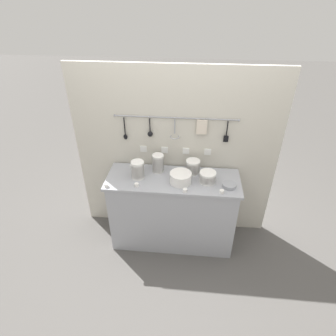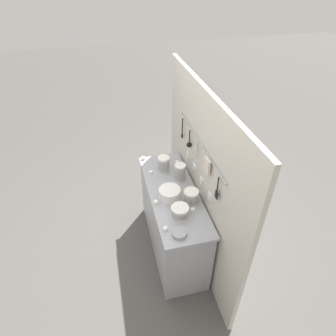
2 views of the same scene
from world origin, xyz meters
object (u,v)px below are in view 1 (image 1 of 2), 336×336
Objects in this scene: bowl_stack_wide_centre at (138,170)px; cup_back_right at (222,192)px; cup_edge_near at (185,190)px; bowl_stack_short_front at (158,163)px; cup_by_caddy at (204,173)px; bowl_stack_tall_left at (208,177)px; steel_mixing_bowl at (229,185)px; cup_front_left at (142,169)px; cup_front_right at (106,185)px; plate_stack at (181,178)px; cup_mid_row at (137,185)px; bowl_stack_nested_right at (193,167)px; cup_back_left at (132,166)px.

bowl_stack_wide_centre reaches higher than cup_back_right.
cup_edge_near is at bearing -21.37° from bowl_stack_wide_centre.
bowl_stack_short_front reaches higher than bowl_stack_wide_centre.
bowl_stack_tall_left is at bearing -78.39° from cup_by_caddy.
steel_mixing_bowl is 3.14× the size of cup_front_left.
bowl_stack_wide_centre is 4.46× the size of cup_front_left.
cup_by_caddy is (0.97, 0.32, 0.00)m from cup_front_right.
bowl_stack_wide_centre is 4.46× the size of cup_by_caddy.
cup_by_caddy is (0.24, 0.17, -0.04)m from plate_stack.
cup_mid_row is at bearing -85.13° from bowl_stack_wide_centre.
cup_mid_row is at bearing -151.09° from bowl_stack_nested_right.
cup_front_right is 1.13m from cup_back_right.
cup_by_caddy is (0.69, 0.13, -0.08)m from bowl_stack_wide_centre.
plate_stack is 0.45m from cup_mid_row.
cup_back_left is at bearing 64.21° from cup_front_right.
cup_by_caddy is 0.67m from cup_front_left.
bowl_stack_wide_centre is 4.46× the size of cup_back_left.
cup_back_left is at bearing 159.00° from cup_back_right.
steel_mixing_bowl reaches higher than cup_mid_row.
steel_mixing_bowl is at bearing -3.83° from plate_stack.
steel_mixing_bowl is (0.93, -0.07, -0.08)m from bowl_stack_wide_centre.
bowl_stack_wide_centre is 0.93m from steel_mixing_bowl.
bowl_stack_tall_left is at bearing 127.89° from cup_back_right.
bowl_stack_tall_left reaches higher than cup_front_left.
bowl_stack_nested_right is 3.45× the size of cup_by_caddy.
bowl_stack_tall_left is 0.22m from bowl_stack_nested_right.
cup_front_left is at bearing 145.03° from cup_edge_near.
bowl_stack_nested_right is at bearing 14.88° from bowl_stack_wide_centre.
bowl_stack_short_front is 0.35m from cup_mid_row.
bowl_stack_wide_centre is at bearing 158.63° from cup_edge_near.
bowl_stack_short_front is at bearing 35.68° from bowl_stack_wide_centre.
cup_front_right is at bearing -146.68° from bowl_stack_wide_centre.
cup_back_right is 1.00× the size of cup_front_left.
plate_stack is 5.08× the size of cup_back_left.
cup_back_left is (-0.55, 0.23, -0.04)m from plate_stack.
bowl_stack_wide_centre reaches higher than cup_front_right.
bowl_stack_short_front reaches higher than bowl_stack_tall_left.
bowl_stack_tall_left is at bearing 10.18° from cup_front_right.
cup_mid_row and cup_edge_near have the same top height.
bowl_stack_tall_left is 0.29m from cup_edge_near.
steel_mixing_bowl is 0.32m from cup_by_caddy.
bowl_stack_nested_right is 3.45× the size of cup_edge_near.
bowl_stack_wide_centre reaches higher than bowl_stack_tall_left.
cup_edge_near is at bearing -32.22° from cup_back_left.
bowl_stack_nested_right reaches higher than plate_stack.
cup_mid_row is (0.01, -0.15, -0.08)m from bowl_stack_wide_centre.
bowl_stack_nested_right reaches higher than bowl_stack_tall_left.
cup_edge_near is at bearing -34.97° from cup_front_left.
bowl_stack_short_front is at bearing -8.99° from cup_back_left.
steel_mixing_bowl is at bearing -13.35° from cup_front_left.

